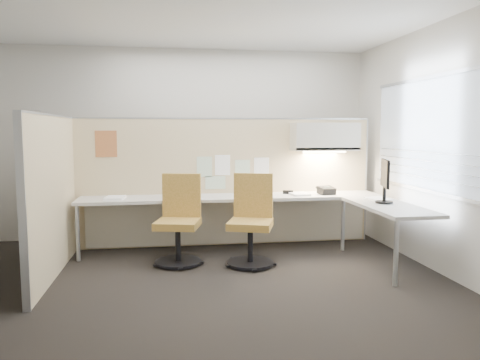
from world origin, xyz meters
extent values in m
cube|color=black|center=(0.00, 0.00, -0.01)|extent=(5.50, 4.50, 0.01)
cube|color=white|center=(0.00, 0.00, 2.80)|extent=(5.50, 4.50, 0.01)
cube|color=beige|center=(0.00, 2.25, 1.40)|extent=(5.50, 0.02, 2.80)
cube|color=beige|center=(0.00, -2.25, 1.40)|extent=(5.50, 0.02, 2.80)
cube|color=beige|center=(2.75, 0.00, 1.40)|extent=(0.02, 4.50, 2.80)
cube|color=#9CA8B5|center=(2.73, 0.00, 1.55)|extent=(0.01, 2.80, 1.30)
cube|color=beige|center=(0.55, 1.60, 0.88)|extent=(4.10, 0.06, 1.75)
cube|color=beige|center=(-1.50, 0.50, 0.88)|extent=(0.06, 2.20, 1.75)
cube|color=beige|center=(0.60, 1.27, 0.71)|extent=(4.00, 0.60, 0.04)
cube|color=beige|center=(2.30, 0.23, 0.71)|extent=(0.60, 1.47, 0.04)
cube|color=beige|center=(0.60, 1.54, 0.34)|extent=(3.90, 0.02, 0.64)
cylinder|color=#A5A8AA|center=(-1.35, 1.02, 0.34)|extent=(0.05, 0.05, 0.69)
cylinder|color=#A5A8AA|center=(2.05, -0.45, 0.34)|extent=(0.05, 0.05, 0.69)
cylinder|color=#A5A8AA|center=(2.05, 1.02, 0.34)|extent=(0.05, 0.05, 0.69)
cube|color=beige|center=(1.90, 1.39, 1.51)|extent=(0.90, 0.36, 0.38)
cube|color=#FFEABF|center=(1.90, 1.39, 1.30)|extent=(0.60, 0.06, 0.02)
cube|color=#8CBF8C|center=(0.25, 1.57, 1.10)|extent=(0.21, 0.00, 0.28)
cube|color=white|center=(0.50, 1.57, 1.12)|extent=(0.21, 0.00, 0.28)
cube|color=#8CBF8C|center=(0.78, 1.57, 1.05)|extent=(0.21, 0.00, 0.28)
cube|color=white|center=(1.05, 1.57, 1.08)|extent=(0.21, 0.00, 0.28)
cube|color=#8CBF8C|center=(0.40, 1.57, 0.88)|extent=(0.28, 0.00, 0.18)
cube|color=white|center=(0.90, 1.57, 0.86)|extent=(0.21, 0.00, 0.14)
cube|color=orange|center=(-1.05, 1.57, 1.42)|extent=(0.28, 0.00, 0.35)
cylinder|color=black|center=(-0.14, 0.68, 0.03)|extent=(0.56, 0.56, 0.03)
cylinder|color=black|center=(-0.14, 0.68, 0.25)|extent=(0.06, 0.06, 0.43)
cube|color=tan|center=(-0.14, 0.68, 0.49)|extent=(0.60, 0.60, 0.09)
cube|color=tan|center=(-0.08, 0.91, 0.80)|extent=(0.47, 0.18, 0.54)
cylinder|color=black|center=(0.70, 0.50, 0.03)|extent=(0.56, 0.56, 0.03)
cylinder|color=black|center=(0.70, 0.50, 0.25)|extent=(0.06, 0.06, 0.43)
cube|color=tan|center=(0.70, 0.50, 0.50)|extent=(0.63, 0.63, 0.09)
cube|color=tan|center=(0.78, 0.73, 0.81)|extent=(0.47, 0.21, 0.54)
cylinder|color=black|center=(2.30, 0.36, 0.75)|extent=(0.21, 0.21, 0.02)
cylinder|color=black|center=(2.30, 0.36, 0.83)|extent=(0.04, 0.04, 0.19)
cube|color=black|center=(2.30, 0.36, 1.09)|extent=(0.18, 0.48, 0.33)
cube|color=black|center=(2.30, 0.36, 1.09)|extent=(0.14, 0.43, 0.29)
cube|color=black|center=(1.88, 1.23, 0.78)|extent=(0.23, 0.22, 0.12)
cylinder|color=black|center=(1.79, 1.25, 0.81)|extent=(0.06, 0.17, 0.04)
cube|color=black|center=(1.38, 1.36, 0.76)|extent=(0.15, 0.08, 0.05)
cube|color=black|center=(1.91, 1.25, 0.76)|extent=(0.11, 0.09, 0.06)
cube|color=silver|center=(-1.50, -0.13, 1.77)|extent=(0.14, 0.02, 0.02)
cylinder|color=silver|center=(-1.57, -0.13, 1.69)|extent=(0.02, 0.02, 0.14)
cube|color=#AD7F4C|center=(-1.57, -0.13, 1.56)|extent=(0.02, 0.42, 0.12)
cube|color=#AD7F4C|center=(-1.60, -0.10, 1.52)|extent=(0.02, 0.42, 0.12)
cube|color=#A9A9B4|center=(-1.58, -0.18, 0.95)|extent=(0.01, 0.07, 1.06)
cube|color=white|center=(-0.92, 1.21, 0.75)|extent=(0.26, 0.32, 0.03)
cube|color=white|center=(-0.18, 1.28, 0.74)|extent=(0.28, 0.34, 0.02)
cube|color=white|center=(0.77, 1.29, 0.74)|extent=(0.27, 0.33, 0.01)
cube|color=white|center=(1.50, 1.24, 0.74)|extent=(0.25, 0.31, 0.03)
cube|color=white|center=(2.37, 0.66, 0.74)|extent=(0.28, 0.33, 0.02)
camera|label=1|loc=(-0.25, -4.83, 1.60)|focal=35.00mm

